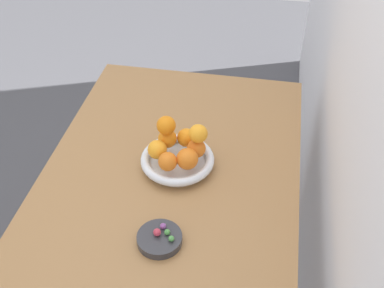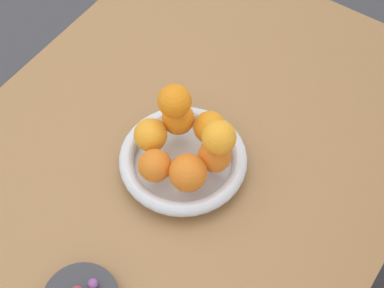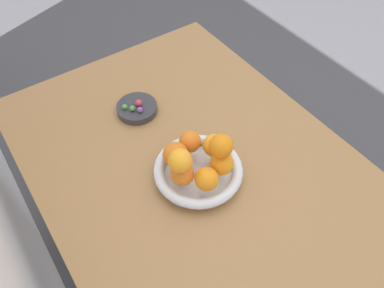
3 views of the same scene
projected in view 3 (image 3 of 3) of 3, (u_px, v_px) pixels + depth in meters
name	position (u px, v px, depth m)	size (l,w,h in m)	color
ground_plane	(196.00, 274.00, 1.53)	(6.00, 6.00, 0.00)	#4C4C51
dining_table	(198.00, 187.00, 1.03)	(1.10, 0.76, 0.74)	#9E7042
fruit_bowl	(198.00, 171.00, 0.93)	(0.22, 0.22, 0.04)	silver
candy_dish	(137.00, 108.00, 1.08)	(0.12, 0.12, 0.02)	#333338
orange_0	(182.00, 174.00, 0.86)	(0.06, 0.06, 0.06)	orange
orange_1	(207.00, 179.00, 0.85)	(0.06, 0.06, 0.06)	orange
orange_2	(222.00, 163.00, 0.88)	(0.06, 0.06, 0.06)	orange
orange_3	(214.00, 145.00, 0.92)	(0.06, 0.06, 0.06)	orange
orange_4	(191.00, 141.00, 0.93)	(0.06, 0.06, 0.06)	orange
orange_5	(176.00, 155.00, 0.90)	(0.06, 0.06, 0.06)	orange
orange_6	(180.00, 161.00, 0.82)	(0.06, 0.06, 0.06)	orange
orange_7	(221.00, 146.00, 0.84)	(0.06, 0.06, 0.06)	orange
candy_ball_0	(132.00, 108.00, 1.05)	(0.02, 0.02, 0.02)	#4C9947
candy_ball_1	(125.00, 107.00, 1.06)	(0.02, 0.02, 0.02)	#4C9947
candy_ball_2	(140.00, 110.00, 1.05)	(0.02, 0.02, 0.02)	#8C4C99
candy_ball_3	(139.00, 103.00, 1.07)	(0.02, 0.02, 0.02)	#C6384C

